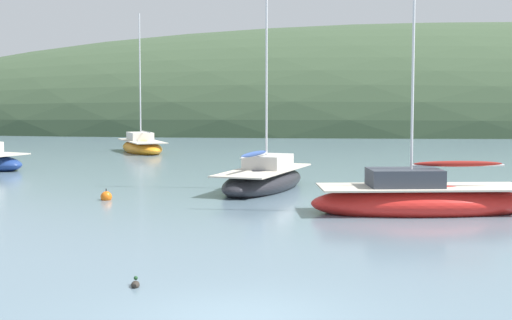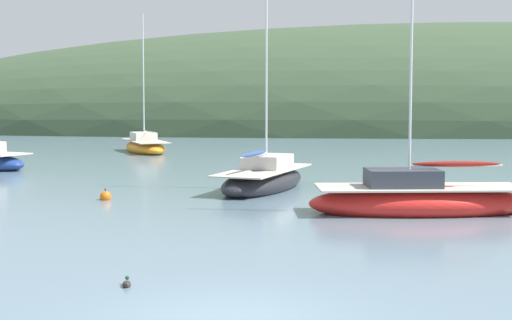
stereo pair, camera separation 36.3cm
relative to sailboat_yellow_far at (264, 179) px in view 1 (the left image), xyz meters
The scene contains 8 objects.
ground_plane 19.25m from the sailboat_yellow_far, 91.04° to the right, with size 400.00×400.00×0.00m, color slate.
far_shoreline_hill 60.84m from the sailboat_yellow_far, 65.89° to the left, with size 150.00×36.00×27.32m.
sailboat_yellow_far is the anchor object (origin of this frame).
sailboat_blue_center 22.85m from the sailboat_yellow_far, 112.15° to the left, with size 4.71×7.18×9.86m.
sailboat_teal_outer 8.42m from the sailboat_yellow_far, 50.11° to the right, with size 7.79×3.03×9.62m.
mooring_buoy_inner 7.04m from the sailboat_yellow_far, 24.97° to the left, with size 0.44×0.44×0.54m.
mooring_buoy_outer 6.95m from the sailboat_yellow_far, 150.65° to the right, with size 0.44×0.44×0.54m.
duck_lone_right 17.13m from the sailboat_yellow_far, 98.93° to the right, with size 0.21×0.43×0.24m.
Camera 1 is at (0.48, -13.93, 4.08)m, focal length 54.95 mm.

